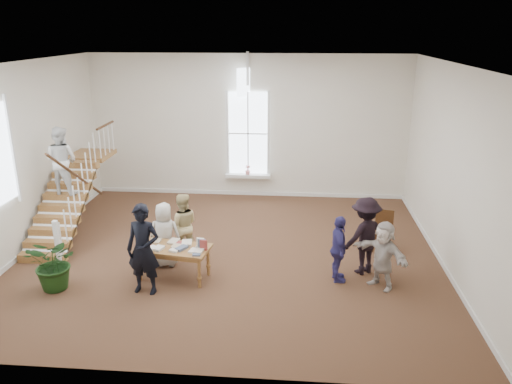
# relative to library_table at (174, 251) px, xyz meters

# --- Properties ---
(ground) EXTENTS (10.00, 10.00, 0.00)m
(ground) POSITION_rel_library_table_xyz_m (1.06, 1.33, -0.65)
(ground) COLOR #4E321E
(ground) RESTS_ON ground
(room_shell) EXTENTS (10.49, 10.00, 10.00)m
(room_shell) POSITION_rel_library_table_xyz_m (1.06, 5.72, -0.25)
(room_shell) COLOR silver
(room_shell) RESTS_ON ground
(staircase) EXTENTS (1.10, 4.10, 2.92)m
(staircase) POSITION_rel_library_table_xyz_m (-3.29, 2.08, 0.97)
(staircase) COLOR brown
(staircase) RESTS_ON ground
(library_table) EXTENTS (1.66, 1.01, 0.79)m
(library_table) POSITION_rel_library_table_xyz_m (0.00, 0.00, 0.00)
(library_table) COLOR brown
(library_table) RESTS_ON ground
(police_officer) EXTENTS (0.75, 0.54, 1.92)m
(police_officer) POSITION_rel_library_table_xyz_m (-0.45, -0.65, 0.31)
(police_officer) COLOR black
(police_officer) RESTS_ON ground
(elderly_woman) EXTENTS (0.75, 0.50, 1.51)m
(elderly_woman) POSITION_rel_library_table_xyz_m (-0.35, 0.60, 0.10)
(elderly_woman) COLOR beige
(elderly_woman) RESTS_ON ground
(person_yellow) EXTENTS (0.89, 0.76, 1.58)m
(person_yellow) POSITION_rel_library_table_xyz_m (-0.05, 1.10, 0.14)
(person_yellow) COLOR #CDBA80
(person_yellow) RESTS_ON ground
(woman_cluster_a) EXTENTS (0.44, 0.90, 1.49)m
(woman_cluster_a) POSITION_rel_library_table_xyz_m (3.55, 0.17, 0.09)
(woman_cluster_a) COLOR navy
(woman_cluster_a) RESTS_ON ground
(woman_cluster_b) EXTENTS (1.31, 1.17, 1.77)m
(woman_cluster_b) POSITION_rel_library_table_xyz_m (4.15, 0.62, 0.23)
(woman_cluster_b) COLOR black
(woman_cluster_b) RESTS_ON ground
(woman_cluster_c) EXTENTS (1.26, 1.29, 1.47)m
(woman_cluster_c) POSITION_rel_library_table_xyz_m (4.45, -0.03, 0.09)
(woman_cluster_c) COLOR beige
(woman_cluster_c) RESTS_ON ground
(floor_plant) EXTENTS (1.26, 1.16, 1.18)m
(floor_plant) POSITION_rel_library_table_xyz_m (-2.34, -0.69, -0.06)
(floor_plant) COLOR #143310
(floor_plant) RESTS_ON ground
(side_chair) EXTENTS (0.54, 0.54, 1.01)m
(side_chair) POSITION_rel_library_table_xyz_m (4.77, 1.89, -0.09)
(side_chair) COLOR #351A0E
(side_chair) RESTS_ON ground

